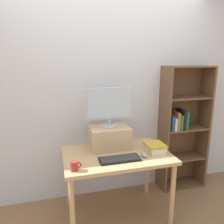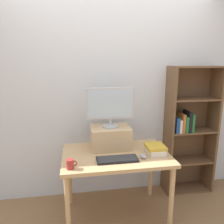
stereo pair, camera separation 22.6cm
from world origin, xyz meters
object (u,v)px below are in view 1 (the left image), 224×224
(desk, at_px, (117,161))
(book_stack, at_px, (155,147))
(riser_box, at_px, (109,137))
(keyboard, at_px, (120,159))
(coffee_mug, at_px, (74,166))
(computer_monitor, at_px, (109,105))
(bookshelf_unit, at_px, (182,127))
(computer_mouse, at_px, (144,155))

(desk, height_order, book_stack, book_stack)
(riser_box, height_order, keyboard, riser_box)
(riser_box, distance_m, coffee_mug, 0.62)
(riser_box, bearing_deg, computer_monitor, -90.00)
(desk, bearing_deg, bookshelf_unit, 20.26)
(computer_monitor, xyz_separation_m, book_stack, (0.44, -0.24, -0.44))
(computer_monitor, height_order, coffee_mug, computer_monitor)
(bookshelf_unit, distance_m, computer_monitor, 1.13)
(bookshelf_unit, bearing_deg, coffee_mug, -156.97)
(bookshelf_unit, xyz_separation_m, book_stack, (-0.60, -0.43, -0.05))
(riser_box, distance_m, book_stack, 0.51)
(computer_mouse, bearing_deg, computer_monitor, 131.38)
(bookshelf_unit, bearing_deg, computer_mouse, -145.86)
(computer_monitor, bearing_deg, computer_mouse, -48.62)
(keyboard, bearing_deg, book_stack, 13.45)
(coffee_mug, bearing_deg, bookshelf_unit, 23.03)
(computer_monitor, relative_size, keyboard, 1.29)
(riser_box, distance_m, computer_monitor, 0.37)
(keyboard, relative_size, book_stack, 1.74)
(computer_mouse, relative_size, book_stack, 0.45)
(desk, bearing_deg, coffee_mug, -151.33)
(bookshelf_unit, height_order, riser_box, bookshelf_unit)
(bookshelf_unit, bearing_deg, riser_box, -169.58)
(desk, bearing_deg, keyboard, -95.84)
(bookshelf_unit, distance_m, book_stack, 0.74)
(book_stack, bearing_deg, computer_monitor, 151.68)
(riser_box, relative_size, keyboard, 1.07)
(bookshelf_unit, xyz_separation_m, riser_box, (-1.05, -0.19, 0.03))
(bookshelf_unit, xyz_separation_m, coffee_mug, (-1.48, -0.63, -0.05))
(riser_box, xyz_separation_m, book_stack, (0.44, -0.24, -0.07))
(bookshelf_unit, height_order, keyboard, bookshelf_unit)
(bookshelf_unit, bearing_deg, computer_monitor, -169.50)
(coffee_mug, bearing_deg, computer_monitor, 45.00)
(desk, relative_size, coffee_mug, 11.20)
(desk, xyz_separation_m, computer_monitor, (-0.03, 0.18, 0.58))
(computer_monitor, distance_m, book_stack, 0.67)
(bookshelf_unit, relative_size, book_stack, 7.03)
(bookshelf_unit, distance_m, riser_box, 1.06)
(computer_mouse, height_order, coffee_mug, coffee_mug)
(bookshelf_unit, xyz_separation_m, computer_mouse, (-0.76, -0.52, -0.08))
(bookshelf_unit, bearing_deg, keyboard, -152.63)
(coffee_mug, bearing_deg, riser_box, 45.10)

